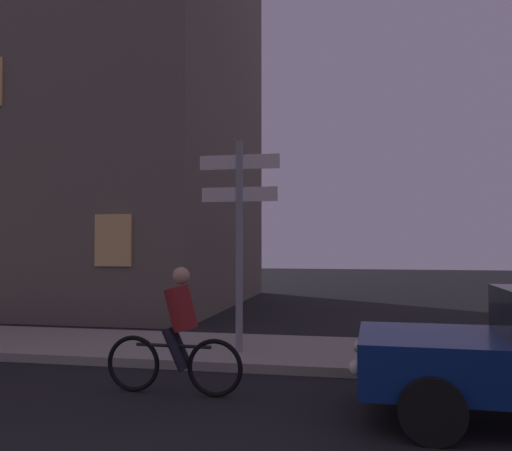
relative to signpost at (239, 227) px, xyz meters
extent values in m
cube|color=gray|center=(-0.43, 0.41, -2.12)|extent=(40.00, 2.59, 0.14)
cylinder|color=gray|center=(0.00, 0.00, -0.31)|extent=(0.12, 0.12, 3.49)
cube|color=white|center=(0.00, 0.00, 1.08)|extent=(1.36, 0.03, 0.24)
cube|color=white|center=(0.00, 0.00, 0.54)|extent=(1.29, 0.03, 0.24)
cylinder|color=black|center=(2.64, -3.27, -1.87)|extent=(0.64, 0.23, 0.64)
cylinder|color=black|center=(2.68, -1.60, -1.87)|extent=(0.64, 0.23, 0.64)
sphere|color=#F9EFCC|center=(1.93, -2.99, -1.56)|extent=(0.16, 0.16, 0.16)
sphere|color=#F9EFCC|center=(1.96, -1.85, -1.56)|extent=(0.16, 0.16, 0.16)
torus|color=black|center=(-0.91, -2.12, -1.83)|extent=(0.72, 0.08, 0.72)
torus|color=black|center=(0.19, -2.15, -1.83)|extent=(0.72, 0.08, 0.72)
cylinder|color=black|center=(-0.36, -2.14, -1.58)|extent=(1.00, 0.07, 0.04)
cylinder|color=maroon|center=(-0.26, -2.14, -1.11)|extent=(0.46, 0.33, 0.61)
sphere|color=tan|center=(-0.26, -2.14, -0.69)|extent=(0.22, 0.22, 0.22)
cylinder|color=black|center=(-0.31, -2.23, -1.61)|extent=(0.34, 0.13, 0.55)
cylinder|color=black|center=(-0.31, -2.05, -1.61)|extent=(0.34, 0.13, 0.55)
cube|color=#6B6056|center=(-7.04, 7.54, 7.08)|extent=(10.24, 9.42, 18.54)
cube|color=#F2C672|center=(-3.63, 2.80, -0.19)|extent=(0.90, 0.06, 1.20)
camera|label=1|loc=(2.00, -8.63, -0.30)|focal=37.47mm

